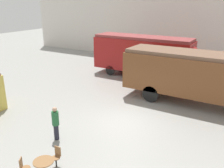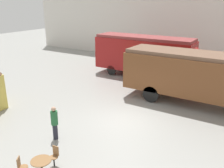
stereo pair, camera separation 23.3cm
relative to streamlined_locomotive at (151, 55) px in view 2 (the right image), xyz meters
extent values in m
plane|color=gray|center=(2.07, -8.29, -2.05)|extent=(80.00, 80.00, 0.00)
cube|color=silver|center=(2.07, 7.07, 2.45)|extent=(44.00, 0.15, 9.00)
cube|color=maroon|center=(-0.74, 0.00, -0.08)|extent=(8.63, 2.40, 2.76)
cone|color=maroon|center=(4.54, 0.00, -0.08)|extent=(1.94, 2.28, 2.28)
cube|color=brown|center=(-0.74, 0.00, 1.41)|extent=(8.45, 2.21, 0.24)
cylinder|color=black|center=(1.85, -1.14, -1.60)|extent=(0.90, 0.12, 0.90)
cylinder|color=black|center=(1.85, 1.14, -1.60)|extent=(0.90, 0.12, 0.90)
cylinder|color=black|center=(-3.33, -1.14, -1.60)|extent=(0.90, 0.12, 0.90)
cylinder|color=black|center=(-3.33, 1.14, -1.60)|extent=(0.90, 0.12, 0.90)
cube|color=brown|center=(5.36, -3.86, -0.11)|extent=(10.43, 2.71, 2.44)
cube|color=brown|center=(5.36, -3.86, 1.23)|extent=(10.22, 2.49, 0.24)
cylinder|color=black|center=(2.23, -5.15, -1.49)|extent=(1.12, 0.12, 1.12)
cylinder|color=black|center=(2.23, -2.57, -1.49)|extent=(1.12, 0.12, 1.12)
cylinder|color=black|center=(1.65, -14.24, -1.69)|extent=(0.08, 0.08, 0.67)
cylinder|color=olive|center=(1.65, -14.24, -1.34)|extent=(0.80, 0.80, 0.03)
cylinder|color=olive|center=(1.07, -14.63, -1.62)|extent=(0.36, 0.36, 0.03)
cube|color=olive|center=(0.94, -14.72, -1.39)|extent=(0.19, 0.26, 0.42)
cylinder|color=black|center=(1.60, -13.55, -1.84)|extent=(0.06, 0.06, 0.42)
cylinder|color=olive|center=(1.60, -13.55, -1.62)|extent=(0.36, 0.36, 0.03)
cube|color=olive|center=(1.59, -13.40, -1.39)|extent=(0.29, 0.06, 0.42)
cylinder|color=#262633|center=(0.13, -11.92, -1.66)|extent=(0.24, 0.24, 0.79)
cylinder|color=#266638|center=(0.13, -11.92, -0.91)|extent=(0.34, 0.34, 0.70)
sphere|color=tan|center=(0.13, -11.92, -0.45)|extent=(0.23, 0.23, 0.23)
camera|label=1|loc=(7.99, -19.79, 4.47)|focal=40.00mm
camera|label=2|loc=(8.19, -19.67, 4.47)|focal=40.00mm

